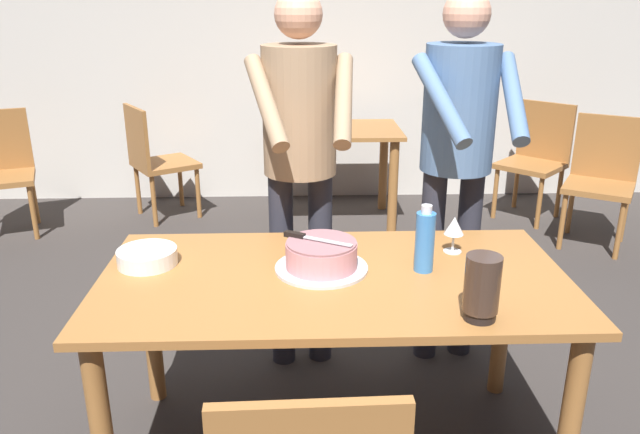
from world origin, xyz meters
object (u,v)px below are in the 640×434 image
(background_chair_1, at_px, (1,168))
(background_chair_2, at_px, (155,158))
(background_table, at_px, (334,149))
(background_chair_0, at_px, (601,176))
(wine_glass_near, at_px, (454,227))
(person_cutting_cake, at_px, (300,145))
(cake_knife, at_px, (304,237))
(main_dining_table, at_px, (334,302))
(background_chair_3, at_px, (536,156))
(cake_on_platter, at_px, (321,257))
(person_standing_beside, at_px, (458,143))
(plate_stack, at_px, (147,257))
(hurricane_lamp, at_px, (482,287))
(water_bottle, at_px, (425,241))

(background_chair_1, relative_size, background_chair_2, 1.00)
(background_table, distance_m, background_chair_2, 1.40)
(background_chair_0, bearing_deg, background_chair_1, 175.06)
(wine_glass_near, height_order, person_cutting_cake, person_cutting_cake)
(cake_knife, height_order, person_cutting_cake, person_cutting_cake)
(main_dining_table, bearing_deg, background_chair_1, 132.96)
(wine_glass_near, distance_m, background_chair_3, 2.82)
(cake_on_platter, relative_size, person_standing_beside, 0.20)
(background_table, bearing_deg, background_chair_3, 2.51)
(main_dining_table, relative_size, wine_glass_near, 11.61)
(wine_glass_near, distance_m, person_cutting_cake, 0.77)
(person_standing_beside, bearing_deg, plate_stack, -156.66)
(hurricane_lamp, relative_size, background_chair_2, 0.23)
(background_table, bearing_deg, background_chair_2, 175.12)
(main_dining_table, xyz_separation_m, background_chair_2, (-1.24, 2.74, -0.15))
(water_bottle, distance_m, hurricane_lamp, 0.38)
(background_chair_0, bearing_deg, person_standing_beside, -134.46)
(cake_knife, relative_size, background_chair_1, 0.27)
(main_dining_table, xyz_separation_m, hurricane_lamp, (0.43, -0.33, 0.21))
(person_cutting_cake, height_order, background_table, person_cutting_cake)
(background_table, bearing_deg, background_chair_1, -176.65)
(water_bottle, xyz_separation_m, hurricane_lamp, (0.10, -0.36, -0.01))
(cake_on_platter, bearing_deg, plate_stack, 173.86)
(background_chair_3, bearing_deg, background_table, -177.49)
(background_chair_2, bearing_deg, person_standing_beside, -48.58)
(water_bottle, distance_m, person_cutting_cake, 0.78)
(hurricane_lamp, height_order, background_chair_1, hurricane_lamp)
(wine_glass_near, relative_size, person_cutting_cake, 0.08)
(plate_stack, distance_m, hurricane_lamp, 1.21)
(person_cutting_cake, bearing_deg, background_chair_0, 34.80)
(cake_on_platter, relative_size, water_bottle, 1.36)
(main_dining_table, xyz_separation_m, plate_stack, (-0.69, 0.12, 0.14))
(main_dining_table, bearing_deg, person_standing_beside, 48.86)
(person_cutting_cake, bearing_deg, main_dining_table, -79.93)
(wine_glass_near, height_order, background_chair_1, background_chair_1)
(water_bottle, bearing_deg, hurricane_lamp, -73.86)
(wine_glass_near, xyz_separation_m, background_chair_0, (1.52, 1.91, -0.36))
(background_table, xyz_separation_m, background_chair_2, (-1.39, 0.12, -0.09))
(cake_knife, relative_size, water_bottle, 0.99)
(plate_stack, distance_m, person_standing_beside, 1.42)
(person_standing_beside, relative_size, background_table, 1.72)
(background_chair_0, relative_size, background_chair_1, 1.00)
(plate_stack, relative_size, background_table, 0.22)
(water_bottle, height_order, background_chair_3, water_bottle)
(plate_stack, xyz_separation_m, background_table, (0.83, 2.50, -0.20))
(cake_on_platter, distance_m, background_chair_1, 3.34)
(person_standing_beside, height_order, background_chair_3, person_standing_beside)
(main_dining_table, distance_m, background_chair_3, 3.22)
(background_chair_0, bearing_deg, main_dining_table, -133.44)
(cake_knife, distance_m, background_chair_3, 3.22)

